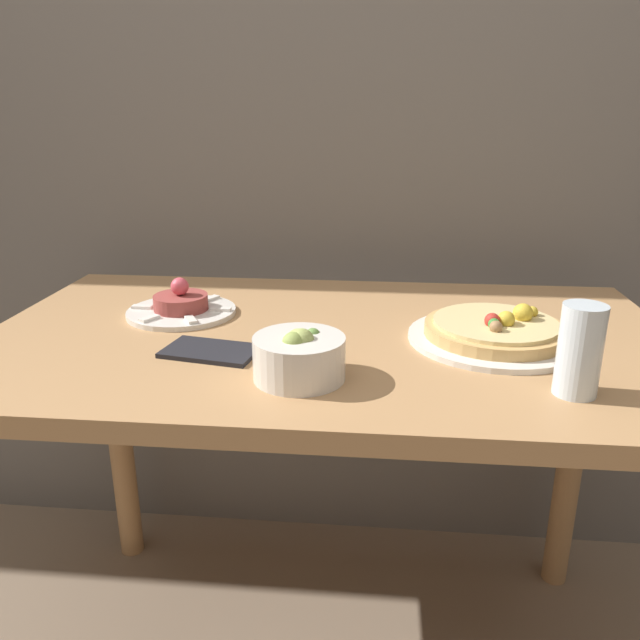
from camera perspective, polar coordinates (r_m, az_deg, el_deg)
name	(u,v)px	position (r m, az deg, el deg)	size (l,w,h in m)	color
back_wall	(347,41)	(1.56, 2.50, 24.13)	(8.00, 0.05, 2.60)	slate
dining_table	(328,389)	(1.18, 0.70, -6.32)	(1.25, 0.73, 0.77)	#AD7F51
pizza_plate	(496,332)	(1.13, 15.76, -1.02)	(0.30, 0.30, 0.07)	silver
tartare_plate	(181,307)	(1.26, -12.57, 1.19)	(0.21, 0.21, 0.08)	silver
small_bowl	(299,356)	(0.93, -1.92, -3.30)	(0.14, 0.14, 0.08)	silver
drinking_glass	(580,350)	(0.94, 22.66, -2.58)	(0.06, 0.06, 0.13)	silver
napkin	(211,351)	(1.06, -9.94, -2.81)	(0.17, 0.12, 0.01)	black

